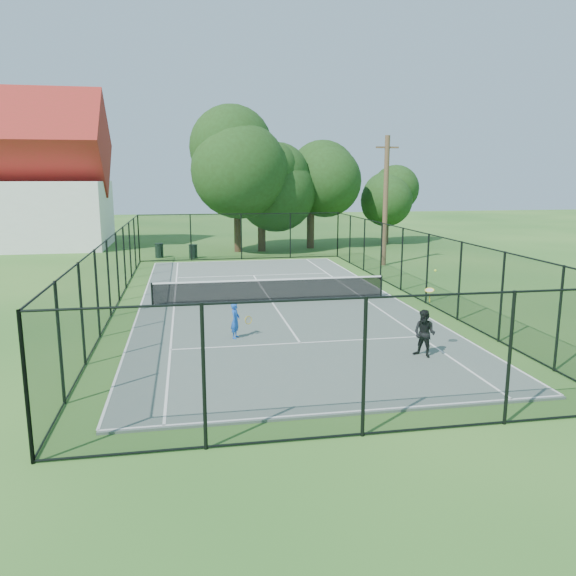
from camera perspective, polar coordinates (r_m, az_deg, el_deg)
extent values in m
plane|color=#245A1F|center=(24.33, -1.75, -1.43)|extent=(120.00, 120.00, 0.00)
cube|color=#586860|center=(24.32, -1.76, -1.36)|extent=(11.00, 24.00, 0.06)
cylinder|color=black|center=(24.02, -13.65, -0.61)|extent=(0.08, 0.08, 0.95)
cylinder|color=black|center=(25.42, 9.46, 0.20)|extent=(0.08, 0.08, 0.95)
cube|color=black|center=(24.22, -1.76, -0.20)|extent=(10.00, 0.03, 0.88)
cube|color=white|center=(24.13, -1.77, 0.84)|extent=(10.00, 0.05, 0.06)
cylinder|color=#332114|center=(40.64, -5.11, 6.45)|extent=(0.56, 0.56, 3.93)
sphere|color=#1B3311|center=(40.50, -5.21, 11.72)|extent=(7.09, 7.09, 7.09)
cylinder|color=#332114|center=(40.89, -2.69, 6.01)|extent=(0.56, 0.56, 3.22)
sphere|color=#1B3311|center=(40.73, -2.73, 10.29)|extent=(5.77, 5.77, 5.77)
cylinder|color=#332114|center=(42.61, 2.30, 6.35)|extent=(0.56, 0.56, 3.41)
sphere|color=#1B3311|center=(42.46, 2.34, 10.46)|extent=(5.41, 5.41, 5.41)
cylinder|color=#332114|center=(46.48, 9.84, 5.95)|extent=(0.56, 0.56, 2.35)
sphere|color=#1B3311|center=(46.33, 9.94, 8.66)|extent=(4.11, 4.11, 4.11)
cube|color=silver|center=(47.53, -26.92, 6.62)|extent=(15.00, 8.00, 5.00)
cylinder|color=black|center=(38.57, -12.95, 3.70)|extent=(0.54, 0.54, 0.91)
cylinder|color=black|center=(38.52, -12.98, 4.40)|extent=(0.58, 0.58, 0.05)
cylinder|color=black|center=(37.78, -9.61, 3.64)|extent=(0.54, 0.54, 0.88)
cylinder|color=black|center=(37.72, -9.63, 4.33)|extent=(0.58, 0.58, 0.05)
cylinder|color=#4C3823|center=(34.59, 9.87, 8.64)|extent=(0.30, 0.30, 7.73)
cube|color=#4C3823|center=(34.60, 10.06, 13.89)|extent=(1.40, 0.10, 0.10)
imported|color=blue|center=(18.70, -5.37, -3.30)|extent=(0.43, 0.51, 1.20)
torus|color=gold|center=(18.90, -4.05, -3.27)|extent=(0.27, 0.18, 0.29)
cylinder|color=silver|center=(18.90, -4.05, -3.27)|extent=(0.23, 0.15, 0.25)
imported|color=black|center=(17.16, 13.70, -4.52)|extent=(0.86, 0.88, 1.43)
torus|color=gold|center=(17.28, 14.18, -0.21)|extent=(0.30, 0.28, 0.14)
cylinder|color=silver|center=(17.28, 14.18, -0.21)|extent=(0.26, 0.24, 0.11)
sphere|color=#CCE526|center=(17.32, 14.74, 1.73)|extent=(0.07, 0.07, 0.07)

